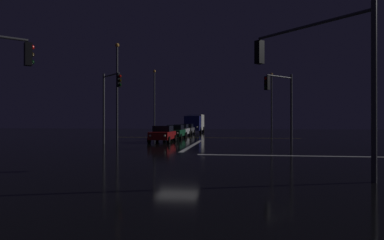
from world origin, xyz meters
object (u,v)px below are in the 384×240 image
sedan_green (175,132)px  traffic_signal_nw (110,95)px  sedan_red (163,134)px  sedan_white (181,130)px  box_truck (195,123)px  traffic_signal_se (315,64)px  streetlamp_left_far (154,97)px  sedan_gray (187,129)px  streetlamp_right_far (272,99)px  streetlamp_left_near (117,85)px  traffic_signal_ne (281,96)px

sedan_green → traffic_signal_nw: (-3.92, -9.52, 3.45)m
sedan_red → traffic_signal_nw: bearing=-137.8°
sedan_green → sedan_white: bearing=92.7°
box_truck → traffic_signal_se: size_ratio=1.36×
sedan_green → sedan_white: size_ratio=1.00×
sedan_green → streetlamp_left_far: (-5.58, 12.63, 4.83)m
sedan_red → sedan_gray: (-0.20, 16.95, 0.00)m
sedan_red → sedan_gray: size_ratio=1.00×
traffic_signal_nw → streetlamp_left_far: 22.26m
streetlamp_right_far → streetlamp_left_near: bearing=-137.7°
sedan_gray → streetlamp_right_far: (12.31, 1.72, 4.41)m
streetlamp_left_far → streetlamp_left_near: size_ratio=0.97×
sedan_green → streetlamp_right_far: (12.03, 12.63, 4.41)m
sedan_green → traffic_signal_se: 25.47m
sedan_red → traffic_signal_nw: (-3.84, -3.48, 3.45)m
sedan_green → streetlamp_left_far: streetlamp_left_far is taller
streetlamp_left_far → sedan_red: bearing=-73.6°
traffic_signal_se → streetlamp_left_near: size_ratio=0.60×
traffic_signal_se → traffic_signal_nw: traffic_signal_nw is taller
sedan_gray → streetlamp_left_near: (-5.30, -14.28, 5.02)m
traffic_signal_se → traffic_signal_nw: size_ratio=0.98×
sedan_red → streetlamp_left_far: size_ratio=0.44×
sedan_green → sedan_gray: bearing=91.5°
streetlamp_left_far → streetlamp_right_far: (17.61, -0.00, -0.42)m
sedan_red → sedan_white: size_ratio=1.00×
traffic_signal_se → traffic_signal_nw: 19.41m
streetlamp_right_far → sedan_gray: bearing=-172.0°
sedan_red → streetlamp_left_far: 20.06m
sedan_red → box_truck: (0.12, 24.21, 0.91)m
streetlamp_left_far → traffic_signal_se: bearing=-66.8°
traffic_signal_ne → box_truck: bearing=110.5°
sedan_white → streetlamp_right_far: (12.30, 6.96, 4.41)m
traffic_signal_se → traffic_signal_nw: bearing=135.0°
box_truck → streetlamp_left_near: streetlamp_left_near is taller
traffic_signal_nw → streetlamp_right_far: bearing=54.2°
traffic_signal_se → streetlamp_left_near: (-15.38, 19.88, 1.56)m
traffic_signal_ne → traffic_signal_nw: 14.30m
streetlamp_left_far → streetlamp_left_near: streetlamp_left_near is taller
sedan_red → traffic_signal_ne: 11.48m
sedan_gray → streetlamp_left_far: size_ratio=0.44×
traffic_signal_ne → streetlamp_right_far: 22.25m
sedan_gray → traffic_signal_ne: bearing=-62.5°
box_truck → streetlamp_right_far: size_ratio=0.92×
sedan_green → streetlamp_left_far: bearing=113.8°
sedan_red → streetlamp_right_far: streetlamp_right_far is taller
box_truck → streetlamp_left_far: bearing=-135.4°
traffic_signal_se → streetlamp_right_far: streetlamp_right_far is taller
box_truck → streetlamp_left_far: 8.81m
sedan_red → streetlamp_right_far: (12.11, 18.67, 4.41)m
traffic_signal_se → streetlamp_left_far: 39.07m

